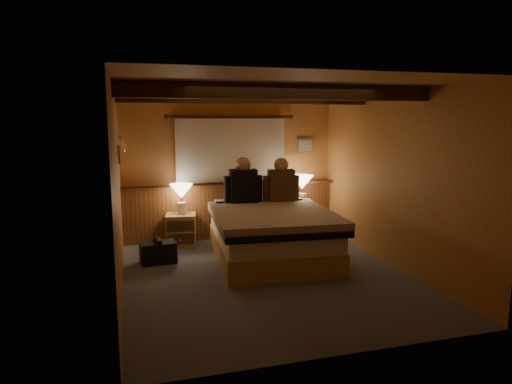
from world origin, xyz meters
name	(u,v)px	position (x,y,z in m)	size (l,w,h in m)	color
floor	(266,276)	(0.00, 0.00, 0.00)	(4.20, 4.20, 0.00)	#494E57
ceiling	(267,87)	(0.00, 0.00, 2.40)	(4.20, 4.20, 0.00)	#B58743
wall_back	(230,168)	(0.00, 2.10, 1.20)	(3.60, 3.60, 0.00)	#D28B4B
wall_left	(118,191)	(-1.80, 0.00, 1.20)	(4.20, 4.20, 0.00)	#D28B4B
wall_right	(393,180)	(1.80, 0.00, 1.20)	(4.20, 4.20, 0.00)	#D28B4B
wall_front	(342,220)	(0.00, -2.10, 1.20)	(3.60, 3.60, 0.00)	#D28B4B
wainscot	(231,210)	(0.00, 2.04, 0.49)	(3.60, 0.23, 0.94)	brown
curtain_window	(231,149)	(0.00, 2.03, 1.52)	(2.18, 0.09, 1.11)	#442511
ceiling_beams	(264,95)	(0.00, 0.15, 2.31)	(3.60, 1.65, 0.16)	#442511
coat_rail	(123,143)	(-1.72, 1.58, 1.67)	(0.05, 0.55, 0.24)	silver
framed_print	(305,146)	(1.35, 2.08, 1.55)	(0.30, 0.04, 0.25)	#A18150
bed	(271,234)	(0.28, 0.68, 0.38)	(1.80, 2.25, 0.73)	tan
nightstand_left	(181,230)	(-0.89, 1.76, 0.26)	(0.53, 0.49, 0.51)	tan
nightstand_right	(300,221)	(1.11, 1.68, 0.29)	(0.62, 0.57, 0.59)	tan
lamp_left	(181,193)	(-0.87, 1.79, 0.85)	(0.37, 0.37, 0.48)	white
lamp_right	(302,184)	(1.14, 1.67, 0.93)	(0.38, 0.38, 0.49)	white
person_left	(243,184)	(0.05, 1.39, 1.02)	(0.61, 0.27, 0.74)	black
person_right	(281,183)	(0.66, 1.36, 1.01)	(0.59, 0.27, 0.72)	#4C2F1E
duffel_bag	(158,252)	(-1.31, 0.95, 0.15)	(0.51, 0.33, 0.36)	black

